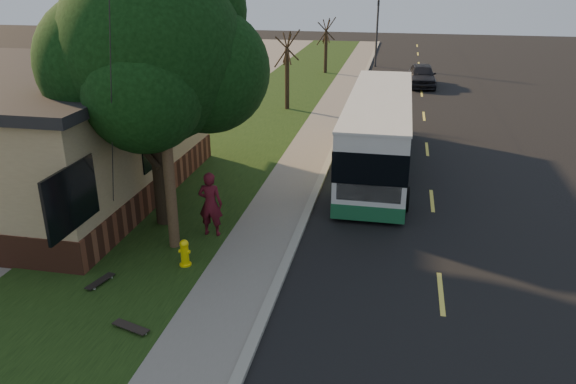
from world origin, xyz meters
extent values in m
plane|color=black|center=(0.00, 0.00, 0.00)|extent=(120.00, 120.00, 0.00)
cube|color=black|center=(4.00, 10.00, 0.01)|extent=(8.00, 80.00, 0.01)
cube|color=gray|center=(0.00, 10.00, 0.06)|extent=(0.25, 80.00, 0.12)
cube|color=slate|center=(-1.00, 10.00, 0.04)|extent=(2.00, 80.00, 0.08)
cube|color=black|center=(-4.50, 10.00, 0.04)|extent=(5.00, 80.00, 0.07)
cube|color=slate|center=(-14.50, 10.00, 0.02)|extent=(15.00, 80.00, 0.04)
cylinder|color=yellow|center=(-2.60, 0.00, 0.35)|extent=(0.22, 0.22, 0.55)
sphere|color=yellow|center=(-2.60, 0.00, 0.69)|extent=(0.24, 0.24, 0.24)
cylinder|color=yellow|center=(-2.60, 0.00, 0.47)|extent=(0.30, 0.10, 0.10)
cylinder|color=yellow|center=(-2.60, 0.00, 0.47)|extent=(0.10, 0.18, 0.10)
cylinder|color=yellow|center=(-2.60, 0.00, 0.09)|extent=(0.32, 0.32, 0.04)
cylinder|color=#473321|center=(-3.30, 1.00, 4.57)|extent=(0.30, 0.30, 9.00)
cylinder|color=#2D2D30|center=(-4.20, -0.10, 3.80)|extent=(2.52, 3.21, 7.60)
cylinder|color=black|center=(-4.20, 2.50, 2.07)|extent=(0.56, 0.56, 4.00)
sphere|color=black|center=(-4.20, 2.50, 5.27)|extent=(5.20, 5.20, 5.20)
sphere|color=black|center=(-2.80, 3.10, 4.67)|extent=(3.60, 3.60, 3.60)
sphere|color=black|center=(-5.40, 2.10, 4.97)|extent=(3.80, 3.80, 3.80)
sphere|color=black|center=(-3.90, 1.20, 4.37)|extent=(3.20, 3.20, 3.20)
sphere|color=black|center=(-4.80, 3.90, 5.67)|extent=(3.40, 3.40, 3.40)
sphere|color=black|center=(-3.30, 3.70, 6.27)|extent=(3.00, 3.00, 3.00)
cylinder|color=black|center=(-3.50, 18.00, 1.72)|extent=(0.24, 0.24, 3.30)
cylinder|color=black|center=(-3.50, 18.00, 3.37)|extent=(1.38, 0.57, 2.01)
cylinder|color=black|center=(-3.50, 18.00, 3.37)|extent=(0.74, 1.21, 1.58)
cylinder|color=black|center=(-3.50, 18.00, 3.37)|extent=(0.65, 1.05, 1.95)
cylinder|color=black|center=(-3.50, 18.00, 3.37)|extent=(1.28, 0.53, 1.33)
cylinder|color=black|center=(-3.50, 18.00, 3.37)|extent=(0.75, 1.21, 1.70)
cylinder|color=black|center=(-3.00, 30.00, 1.58)|extent=(0.24, 0.24, 3.03)
cylinder|color=black|center=(-3.00, 30.00, 3.10)|extent=(1.38, 0.57, 2.01)
cylinder|color=black|center=(-3.00, 30.00, 3.10)|extent=(0.74, 1.21, 1.58)
cylinder|color=black|center=(-3.00, 30.00, 3.10)|extent=(0.65, 1.05, 1.95)
cylinder|color=black|center=(-3.00, 30.00, 3.10)|extent=(1.28, 0.53, 1.33)
cylinder|color=black|center=(-3.00, 30.00, 3.10)|extent=(0.75, 1.21, 1.70)
cylinder|color=#2D2D30|center=(0.50, 34.00, 2.75)|extent=(0.16, 0.16, 5.50)
imported|color=black|center=(0.50, 34.00, 4.50)|extent=(0.18, 0.22, 1.10)
cube|color=silver|center=(1.95, 8.94, 1.67)|extent=(2.25, 10.80, 2.43)
cube|color=#1B5E36|center=(1.95, 8.94, 0.41)|extent=(2.27, 10.82, 0.50)
cube|color=black|center=(1.95, 8.94, 1.85)|extent=(2.29, 10.84, 0.99)
cube|color=black|center=(1.95, 3.57, 1.53)|extent=(1.95, 0.06, 1.44)
cube|color=yellow|center=(1.95, 3.58, 2.75)|extent=(1.44, 0.06, 0.32)
cube|color=#FFF2CC|center=(1.27, 3.56, 0.50)|extent=(0.23, 0.04, 0.14)
cube|color=#FFF2CC|center=(2.62, 3.56, 0.50)|extent=(0.23, 0.04, 0.14)
cube|color=silver|center=(1.95, 8.94, 2.90)|extent=(2.30, 10.85, 0.08)
cylinder|color=black|center=(0.82, 4.98, 0.41)|extent=(0.25, 0.83, 0.83)
cylinder|color=black|center=(3.07, 4.98, 0.41)|extent=(0.25, 0.83, 0.83)
cylinder|color=black|center=(0.82, 8.04, 0.41)|extent=(0.25, 0.83, 0.83)
cylinder|color=black|center=(3.07, 8.04, 0.41)|extent=(0.25, 0.83, 0.83)
cylinder|color=black|center=(0.82, 12.90, 0.41)|extent=(0.25, 0.83, 0.83)
cylinder|color=black|center=(3.07, 12.90, 0.41)|extent=(0.25, 0.83, 0.83)
imported|color=#50101B|center=(-2.50, 1.90, 1.04)|extent=(0.72, 0.49, 1.95)
cube|color=black|center=(-4.34, -1.32, 0.14)|extent=(0.43, 0.89, 0.02)
cylinder|color=silver|center=(-4.42, -1.61, 0.10)|extent=(0.20, 0.10, 0.05)
cylinder|color=silver|center=(-4.27, -1.02, 0.10)|extent=(0.20, 0.10, 0.05)
cube|color=black|center=(-2.72, -2.96, 0.14)|extent=(0.93, 0.49, 0.02)
cylinder|color=silver|center=(-2.42, -3.05, 0.10)|extent=(0.11, 0.21, 0.06)
cylinder|color=silver|center=(-3.03, -2.86, 0.10)|extent=(0.11, 0.21, 0.06)
cube|color=#133217|center=(-8.10, 8.82, 0.57)|extent=(1.33, 1.10, 1.06)
cube|color=#133217|center=(-8.10, 8.82, 1.14)|extent=(1.38, 1.15, 0.07)
imported|color=black|center=(3.99, 26.45, 0.74)|extent=(1.91, 4.40, 1.48)
camera|label=1|loc=(2.66, -12.32, 7.40)|focal=35.00mm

